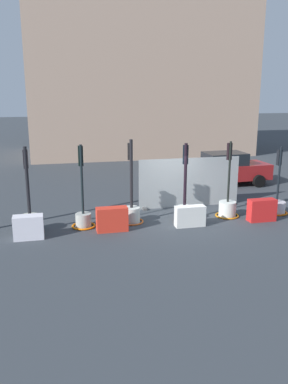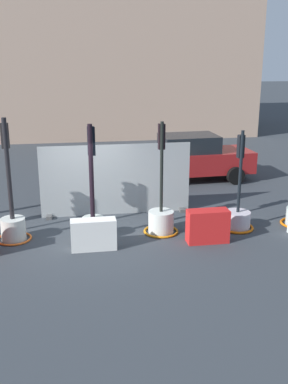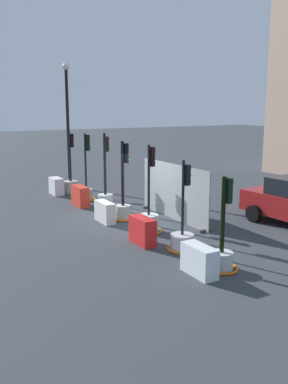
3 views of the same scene
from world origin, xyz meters
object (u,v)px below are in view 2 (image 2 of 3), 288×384
Objects in this scene: traffic_light_4 at (161,217)px; traffic_light_5 at (238,215)px; traffic_light_2 at (13,219)px; traffic_light_3 at (93,216)px; construction_barrier_3 at (208,226)px; construction_barrier_2 at (94,234)px; car_red_compact at (191,158)px.

traffic_light_4 is 2.12m from traffic_light_5.
traffic_light_2 is 3.85m from traffic_light_4.
traffic_light_2 is 2.04m from traffic_light_3.
traffic_light_2 is 4.98m from construction_barrier_3.
traffic_light_5 is at bearing 35.47° from construction_barrier_3.
traffic_light_4 is 2.02m from construction_barrier_2.
traffic_light_2 is 2.22m from construction_barrier_2.
traffic_light_2 is at bearing -140.53° from car_red_compact.
construction_barrier_3 is (-1.07, -0.77, 0.04)m from traffic_light_5.
car_red_compact is at bearing 52.34° from traffic_light_3.
traffic_light_5 is at bearing -1.63° from traffic_light_4.
traffic_light_5 is at bearing 0.29° from traffic_light_3.
car_red_compact is at bearing 89.85° from traffic_light_5.
traffic_light_4 is (3.85, -0.10, -0.11)m from traffic_light_2.
traffic_light_5 is (3.93, 0.02, -0.20)m from traffic_light_3.
traffic_light_3 is 1.82m from traffic_light_4.
traffic_light_2 reaches higher than construction_barrier_3.
construction_barrier_2 is (-3.96, -0.76, 0.00)m from traffic_light_5.
construction_barrier_3 is at bearing -0.07° from construction_barrier_2.
traffic_light_3 reaches higher than traffic_light_5.
car_red_compact reaches higher than construction_barrier_2.
construction_barrier_3 is 0.23× the size of car_red_compact.
traffic_light_5 reaches higher than construction_barrier_2.
construction_barrier_3 is (4.89, -0.93, -0.13)m from traffic_light_2.
traffic_light_4 reaches higher than traffic_light_5.
traffic_light_2 is at bearing 155.22° from construction_barrier_2.
traffic_light_4 is 1.10× the size of traffic_light_5.
construction_barrier_2 is at bearing -24.78° from traffic_light_2.
traffic_light_5 is at bearing 10.90° from construction_barrier_2.
traffic_light_3 is 2.82× the size of construction_barrier_3.
traffic_light_4 is at bearing 178.37° from traffic_light_5.
traffic_light_3 is 6.45m from car_red_compact.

